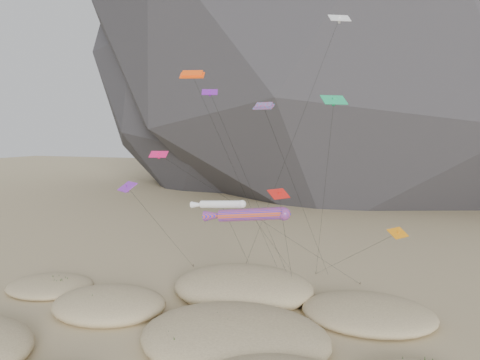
% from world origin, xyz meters
% --- Properties ---
extents(dunes, '(51.68, 36.84, 3.81)m').
position_xyz_m(dunes, '(-0.89, 4.63, 0.72)').
color(dunes, '#CCB789').
rests_on(dunes, ground).
extents(dune_grass, '(41.80, 29.18, 1.47)m').
position_xyz_m(dune_grass, '(-1.51, 3.83, 0.84)').
color(dune_grass, black).
rests_on(dune_grass, ground).
extents(kite_stakes, '(22.82, 6.87, 0.30)m').
position_xyz_m(kite_stakes, '(2.10, 23.46, 0.15)').
color(kite_stakes, '#3F2D1E').
rests_on(kite_stakes, ground).
extents(rainbow_tube_kite, '(8.41, 18.36, 11.69)m').
position_xyz_m(rainbow_tube_kite, '(3.15, 8.17, 10.75)').
color(rainbow_tube_kite, '#E95218').
rests_on(rainbow_tube_kite, ground).
extents(white_tube_kite, '(6.12, 16.42, 11.83)m').
position_xyz_m(white_tube_kite, '(-0.54, 10.17, 11.20)').
color(white_tube_kite, white).
rests_on(white_tube_kite, ground).
extents(orange_parafoil, '(8.21, 12.62, 25.08)m').
position_xyz_m(orange_parafoil, '(-5.82, 15.74, 24.29)').
color(orange_parafoil, '#F94A0D').
rests_on(orange_parafoil, ground).
extents(multi_parafoil, '(5.18, 15.96, 21.16)m').
position_xyz_m(multi_parafoil, '(3.55, 12.09, 20.39)').
color(multi_parafoil, red).
rests_on(multi_parafoil, ground).
extents(delta_kites, '(27.47, 22.77, 29.26)m').
position_xyz_m(delta_kites, '(3.14, 11.15, 16.78)').
color(delta_kites, silver).
rests_on(delta_kites, ground).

